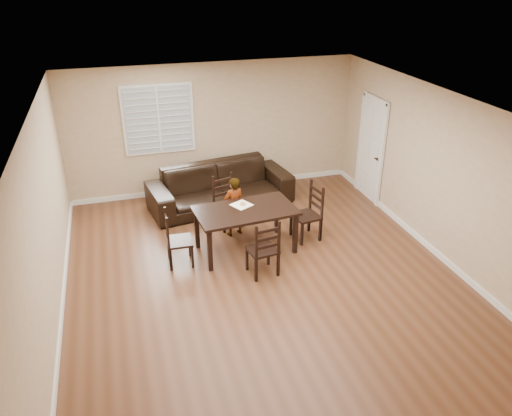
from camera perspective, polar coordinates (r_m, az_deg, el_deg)
The scene contains 11 objects.
ground at distance 7.96m, azimuth 0.73°, elevation -7.67°, with size 7.00×7.00×0.00m, color brown.
room at distance 7.28m, azimuth 0.66°, elevation 5.02°, with size 6.04×7.04×2.72m.
dining_table at distance 8.28m, azimuth -1.21°, elevation -0.72°, with size 1.73×1.07×0.77m.
chair_near at distance 9.27m, azimuth -3.59°, elevation 0.68°, with size 0.54×0.52×0.98m.
chair_far at distance 7.69m, azimuth 1.12°, elevation -5.09°, with size 0.49×0.47×0.97m.
chair_left at distance 8.12m, azimuth -9.54°, elevation -3.73°, with size 0.42×0.45×0.95m.
chair_right at distance 8.85m, azimuth 6.44°, elevation -0.61°, with size 0.49×0.52×1.02m.
child at distance 8.84m, azimuth -2.56°, elevation 0.16°, with size 0.40×0.26×1.11m, color gray.
napkin at distance 8.40m, azimuth -1.66°, elevation 0.37°, with size 0.30×0.30×0.00m, color white.
donut at distance 8.39m, azimuth -1.53°, elevation 0.52°, with size 0.10×0.10×0.04m.
sofa at distance 10.02m, azimuth -4.09°, elevation 2.51°, with size 2.83×1.11×0.83m, color black.
Camera 1 is at (-1.96, -6.30, 4.46)m, focal length 35.00 mm.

